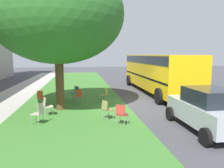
# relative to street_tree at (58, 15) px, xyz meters

# --- Properties ---
(ground) EXTENTS (80.00, 80.00, 0.00)m
(ground) POSITION_rel_street_tree_xyz_m (0.21, -3.91, -4.90)
(ground) COLOR #424247
(grass_verge) EXTENTS (48.00, 6.00, 0.01)m
(grass_verge) POSITION_rel_street_tree_xyz_m (0.21, -0.71, -4.90)
(grass_verge) COLOR #3D752D
(grass_verge) RESTS_ON ground
(street_tree) EXTENTS (6.75, 6.75, 7.40)m
(street_tree) POSITION_rel_street_tree_xyz_m (0.00, 0.00, 0.00)
(street_tree) COLOR brown
(street_tree) RESTS_ON ground
(chair_0) EXTENTS (0.52, 0.52, 0.88)m
(chair_0) POSITION_rel_street_tree_xyz_m (-1.15, 0.53, -4.38)
(chair_0) COLOR beige
(chair_0) RESTS_ON ground
(chair_1) EXTENTS (0.48, 0.47, 0.88)m
(chair_1) POSITION_rel_street_tree_xyz_m (1.23, -0.99, -4.38)
(chair_1) COLOR #C64C1E
(chair_1) RESTS_ON ground
(chair_2) EXTENTS (0.59, 0.59, 0.88)m
(chair_2) POSITION_rel_street_tree_xyz_m (2.34, -0.76, -4.38)
(chair_2) COLOR #335184
(chair_2) RESTS_ON ground
(chair_3) EXTENTS (0.56, 0.57, 0.88)m
(chair_3) POSITION_rel_street_tree_xyz_m (1.42, -2.56, -4.38)
(chair_3) COLOR olive
(chair_3) RESTS_ON ground
(chair_4) EXTENTS (0.58, 0.58, 0.88)m
(chair_4) POSITION_rel_street_tree_xyz_m (-3.07, -2.73, -4.38)
(chair_4) COLOR #B7332D
(chair_4) RESTS_ON ground
(chair_5) EXTENTS (0.53, 0.54, 0.88)m
(chair_5) POSITION_rel_street_tree_xyz_m (-2.41, 0.68, -4.38)
(chair_5) COLOR #ADA393
(chair_5) RESTS_ON ground
(chair_6) EXTENTS (0.58, 0.57, 0.88)m
(chair_6) POSITION_rel_street_tree_xyz_m (0.97, 1.14, -4.38)
(chair_6) COLOR #C64C1E
(chair_6) RESTS_ON ground
(chair_7) EXTENTS (0.56, 0.57, 0.88)m
(chair_7) POSITION_rel_street_tree_xyz_m (-2.19, -2.21, -4.38)
(chair_7) COLOR olive
(chair_7) RESTS_ON ground
(parked_car) EXTENTS (3.70, 1.92, 1.65)m
(parked_car) POSITION_rel_street_tree_xyz_m (-4.14, -5.86, -4.06)
(parked_car) COLOR #ADB2B7
(parked_car) RESTS_ON ground
(school_bus) EXTENTS (10.40, 2.80, 2.88)m
(school_bus) POSITION_rel_street_tree_xyz_m (4.39, -6.90, -3.14)
(school_bus) COLOR yellow
(school_bus) RESTS_ON ground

